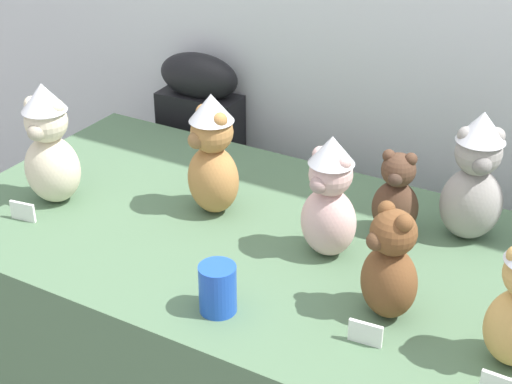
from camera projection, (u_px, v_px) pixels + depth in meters
name	position (u px, v px, depth m)	size (l,w,h in m)	color
display_table	(256.00, 353.00, 2.09)	(1.60, 0.87, 0.75)	#4C6B4C
instrument_case	(203.00, 185.00, 2.71)	(0.29, 0.14, 0.96)	black
teddy_bear_cocoa	(396.00, 196.00, 1.88)	(0.13, 0.11, 0.22)	#4C3323
teddy_bear_blush	(329.00, 198.00, 1.78)	(0.16, 0.14, 0.30)	beige
teddy_bear_chestnut	(390.00, 266.00, 1.58)	(0.17, 0.16, 0.25)	brown
teddy_bear_caramel	(212.00, 156.00, 1.95)	(0.18, 0.17, 0.32)	#B27A42
teddy_bear_cream	(49.00, 145.00, 1.99)	(0.17, 0.15, 0.33)	beige
teddy_bear_ash	(475.00, 178.00, 1.83)	(0.19, 0.18, 0.33)	gray
party_cup_blue	(218.00, 289.00, 1.62)	(0.08, 0.08, 0.11)	blue
name_card_front_left	(23.00, 211.00, 1.97)	(0.07, 0.01, 0.05)	white
name_card_front_right	(366.00, 332.00, 1.54)	(0.07, 0.01, 0.05)	white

